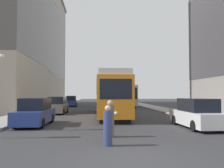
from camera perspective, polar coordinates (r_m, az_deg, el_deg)
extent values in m
plane|color=#303033|center=(8.08, 4.42, -17.42)|extent=(200.00, 200.00, 0.00)
cube|color=gray|center=(48.23, -12.23, -4.83)|extent=(2.82, 120.00, 0.15)
cube|color=gray|center=(48.61, 6.58, -4.85)|extent=(2.82, 120.00, 0.15)
cube|color=black|center=(23.41, -0.48, -7.17)|extent=(2.34, 13.45, 0.35)
cube|color=orange|center=(23.33, -0.48, -2.95)|extent=(2.75, 14.62, 3.10)
cube|color=black|center=(23.34, -0.48, -1.23)|extent=(2.77, 14.04, 1.08)
cube|color=silver|center=(23.38, -0.48, 1.40)|extent=(2.54, 14.33, 0.44)
cube|color=black|center=(16.07, 0.93, -1.21)|extent=(2.21, 0.10, 1.40)
sphere|color=#F2EACC|center=(16.05, 0.95, -7.08)|extent=(0.24, 0.24, 0.24)
cube|color=black|center=(40.27, 3.07, -5.21)|extent=(2.23, 10.50, 0.35)
cube|color=#B7B7BA|center=(40.23, 3.07, -2.75)|extent=(2.62, 11.41, 3.10)
cube|color=black|center=(40.23, 3.06, -1.98)|extent=(2.65, 10.96, 1.30)
cube|color=black|center=(34.60, 4.20, -2.28)|extent=(2.30, 0.09, 1.71)
cylinder|color=black|center=(24.98, -15.58, -6.45)|extent=(0.19, 0.64, 0.64)
cylinder|color=black|center=(27.70, -14.32, -6.07)|extent=(0.19, 0.64, 0.64)
cylinder|color=black|center=(24.66, -11.68, -6.54)|extent=(0.19, 0.64, 0.64)
cylinder|color=black|center=(27.42, -10.79, -6.14)|extent=(0.19, 0.64, 0.64)
cube|color=slate|center=(26.16, -13.07, -5.68)|extent=(1.89, 4.54, 0.84)
cube|color=black|center=(26.24, -13.01, -3.88)|extent=(1.63, 2.51, 0.80)
cylinder|color=black|center=(15.73, -22.58, -8.74)|extent=(0.19, 0.64, 0.64)
cylinder|color=black|center=(18.56, -19.47, -7.80)|extent=(0.19, 0.64, 0.64)
cylinder|color=black|center=(15.25, -16.43, -9.03)|extent=(0.19, 0.64, 0.64)
cylinder|color=black|center=(18.15, -14.24, -7.99)|extent=(0.19, 0.64, 0.64)
cube|color=navy|center=(16.87, -18.09, -7.41)|extent=(1.89, 4.85, 0.84)
cube|color=black|center=(16.93, -17.95, -4.62)|extent=(1.63, 2.68, 0.80)
cylinder|color=black|center=(17.55, 20.20, -8.11)|extent=(0.19, 0.64, 0.64)
cylinder|color=black|center=(14.84, 25.26, -9.08)|extent=(0.19, 0.64, 0.64)
cylinder|color=black|center=(16.91, 14.88, -8.40)|extent=(0.19, 0.64, 0.64)
cylinder|color=black|center=(14.07, 19.14, -9.55)|extent=(0.19, 0.64, 0.64)
cube|color=silver|center=(15.78, 19.71, -7.74)|extent=(1.85, 4.97, 0.84)
cube|color=black|center=(15.61, 19.85, -4.78)|extent=(1.61, 2.74, 0.80)
cylinder|color=black|center=(39.97, -11.13, -4.98)|extent=(0.21, 0.65, 0.64)
cylinder|color=black|center=(42.63, -10.85, -4.82)|extent=(0.21, 0.65, 0.64)
cylinder|color=black|center=(39.87, -8.67, -5.00)|extent=(0.21, 0.65, 0.64)
cylinder|color=black|center=(42.54, -8.55, -4.84)|extent=(0.21, 0.65, 0.64)
cube|color=navy|center=(41.23, -9.79, -4.52)|extent=(1.99, 4.39, 0.84)
cube|color=black|center=(41.32, -9.78, -3.38)|extent=(1.69, 2.44, 0.80)
cylinder|color=navy|center=(9.72, -1.02, -10.67)|extent=(0.37, 0.37, 1.40)
sphere|color=tan|center=(9.64, -1.02, -5.88)|extent=(0.25, 0.25, 0.25)
cylinder|color=#6B5B4C|center=(11.68, -0.46, -8.96)|extent=(0.40, 0.40, 1.53)
sphere|color=tan|center=(11.61, -0.45, -4.59)|extent=(0.27, 0.27, 0.27)
sphere|color=white|center=(15.13, -25.05, 6.03)|extent=(0.31, 0.31, 0.31)
cube|color=#B2A893|center=(56.83, -19.85, 8.04)|extent=(14.19, 22.60, 24.66)
cube|color=#595451|center=(57.06, -19.83, 9.26)|extent=(14.23, 22.64, 14.80)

